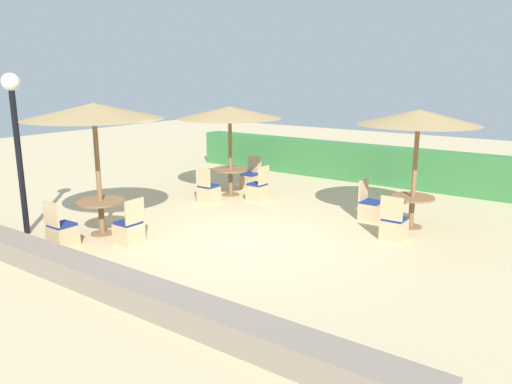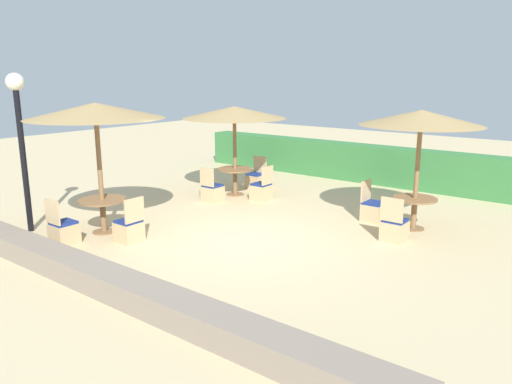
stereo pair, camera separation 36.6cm
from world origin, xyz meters
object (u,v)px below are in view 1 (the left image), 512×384
(lamp_post, at_px, (15,122))
(round_table_front_left, at_px, (101,208))
(patio_chair_back_right_south, at_px, (394,227))
(patio_chair_back_left_south, at_px, (208,192))
(parasol_back_right, at_px, (419,118))
(patio_chair_back_right_west, at_px, (370,209))
(patio_chair_back_left_east, at_px, (258,190))
(round_table_back_left, at_px, (230,175))
(patio_chair_back_left_north, at_px, (251,180))
(patio_chair_front_left_east, at_px, (129,230))
(patio_chair_front_left_south, at_px, (62,233))
(parasol_back_left, at_px, (230,113))
(parasol_front_left, at_px, (94,112))
(round_table_back_right, at_px, (412,204))

(lamp_post, bearing_deg, round_table_front_left, 33.80)
(patio_chair_back_right_south, relative_size, patio_chair_back_left_south, 1.00)
(parasol_back_right, bearing_deg, patio_chair_back_right_west, 177.95)
(patio_chair_back_right_west, relative_size, round_table_front_left, 0.93)
(patio_chair_back_right_west, xyz_separation_m, round_table_front_left, (-4.16, -4.29, 0.30))
(lamp_post, bearing_deg, patio_chair_back_left_east, 66.06)
(round_table_back_left, bearing_deg, patio_chair_back_left_north, 92.36)
(patio_chair_front_left_east, distance_m, patio_chair_back_left_east, 4.34)
(round_table_front_left, relative_size, patio_chair_back_left_north, 1.07)
(round_table_front_left, relative_size, patio_chair_front_left_south, 1.07)
(parasol_back_right, xyz_separation_m, parasol_back_left, (-5.08, 0.03, -0.13))
(parasol_front_left, height_order, patio_chair_back_left_east, parasol_front_left)
(parasol_front_left, bearing_deg, round_table_back_right, 39.70)
(round_table_back_left, xyz_separation_m, patio_chair_back_left_east, (0.92, 0.01, -0.31))
(parasol_back_right, bearing_deg, patio_chair_back_left_north, 168.55)
(parasol_back_right, distance_m, patio_chair_back_left_north, 5.65)
(patio_chair_back_right_south, distance_m, patio_chair_back_left_south, 5.07)
(parasol_front_left, bearing_deg, patio_chair_back_left_north, 89.93)
(round_table_back_right, height_order, round_table_back_left, round_table_back_left)
(patio_chair_back_left_south, height_order, patio_chair_back_left_north, same)
(patio_chair_back_right_south, relative_size, parasol_front_left, 0.33)
(patio_chair_back_right_west, bearing_deg, parasol_back_right, 87.95)
(patio_chair_back_right_west, height_order, patio_chair_front_left_south, same)
(parasol_back_left, xyz_separation_m, round_table_back_left, (-0.00, 0.00, -1.71))
(parasol_front_left, xyz_separation_m, round_table_front_left, (0.00, 0.00, -2.00))
(patio_chair_back_left_north, bearing_deg, parasol_back_left, 92.36)
(patio_chair_back_right_west, bearing_deg, patio_chair_back_left_east, -90.09)
(round_table_back_left, bearing_deg, patio_chair_front_left_east, -78.69)
(patio_chair_front_left_east, height_order, patio_chair_back_left_south, same)
(patio_chair_front_left_east, xyz_separation_m, round_table_back_left, (-0.87, 4.33, 0.31))
(parasol_front_left, distance_m, parasol_back_left, 4.30)
(patio_chair_front_left_south, xyz_separation_m, patio_chair_back_left_north, (0.04, 6.22, 0.00))
(patio_chair_front_left_south, bearing_deg, patio_chair_back_left_north, 89.62)
(round_table_back_right, relative_size, patio_chair_front_left_south, 1.01)
(round_table_back_left, bearing_deg, lamp_post, -105.01)
(patio_chair_back_right_south, distance_m, parasol_front_left, 6.48)
(round_table_back_right, xyz_separation_m, patio_chair_front_left_south, (-5.16, -5.18, -0.26))
(patio_chair_back_right_south, xyz_separation_m, parasol_back_left, (-5.06, 1.02, 2.01))
(patio_chair_back_right_south, xyz_separation_m, parasol_front_left, (-5.10, -3.26, 2.30))
(patio_chair_front_left_south, bearing_deg, round_table_front_left, 87.84)
(parasol_back_right, relative_size, patio_chair_back_left_south, 2.77)
(parasol_back_right, bearing_deg, patio_chair_back_left_east, 179.46)
(patio_chair_front_left_south, relative_size, patio_chair_back_left_north, 1.00)
(patio_chair_back_right_west, xyz_separation_m, parasol_front_left, (-4.16, -4.29, 2.30))
(lamp_post, relative_size, patio_chair_back_right_west, 3.57)
(patio_chair_back_right_south, distance_m, round_table_front_left, 6.07)
(parasol_back_left, bearing_deg, parasol_front_left, -90.64)
(parasol_front_left, xyz_separation_m, round_table_back_left, (0.05, 4.29, -1.99))
(patio_chair_back_right_west, height_order, patio_chair_back_left_south, same)
(parasol_back_right, relative_size, patio_chair_back_left_east, 2.77)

